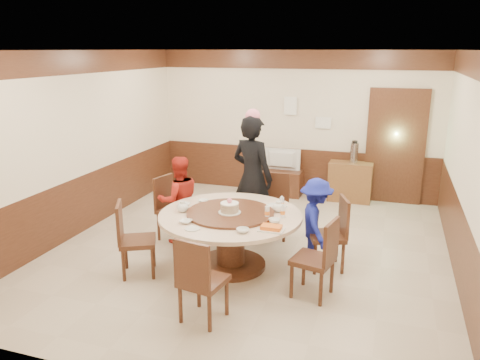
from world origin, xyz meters
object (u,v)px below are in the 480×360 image
(thermos, at_px, (354,153))
(television, at_px, (281,160))
(person_red, at_px, (179,200))
(birthday_cake, at_px, (230,208))
(side_cabinet, at_px, (350,182))
(shrimp_platter, at_px, (271,228))
(tv_stand, at_px, (280,182))
(banquet_table, at_px, (230,229))
(person_standing, at_px, (252,177))
(person_blue, at_px, (316,222))

(thermos, bearing_deg, television, -178.76)
(person_red, distance_m, birthday_cake, 1.20)
(side_cabinet, bearing_deg, person_red, -128.33)
(shrimp_platter, xyz_separation_m, television, (-0.78, 3.75, -0.07))
(person_red, xyz_separation_m, tv_stand, (0.88, 2.79, -0.41))
(person_red, relative_size, tv_stand, 1.55)
(person_red, bearing_deg, television, -146.42)
(side_cabinet, bearing_deg, television, -178.73)
(birthday_cake, distance_m, shrimp_platter, 0.74)
(birthday_cake, height_order, shrimp_platter, birthday_cake)
(birthday_cake, height_order, tv_stand, birthday_cake)
(shrimp_platter, bearing_deg, banquet_table, 148.86)
(shrimp_platter, distance_m, television, 3.83)
(shrimp_platter, distance_m, thermos, 3.84)
(thermos, bearing_deg, person_red, -128.82)
(shrimp_platter, height_order, thermos, thermos)
(birthday_cake, xyz_separation_m, tv_stand, (-0.13, 3.40, -0.60))
(banquet_table, height_order, shrimp_platter, shrimp_platter)
(person_standing, bearing_deg, shrimp_platter, 133.39)
(banquet_table, height_order, person_standing, person_standing)
(side_cabinet, height_order, thermos, thermos)
(banquet_table, height_order, side_cabinet, banquet_table)
(shrimp_platter, bearing_deg, side_cabinet, 81.44)
(person_blue, xyz_separation_m, birthday_cake, (-1.04, -0.48, 0.25))
(person_red, bearing_deg, shrimp_platter, 110.89)
(birthday_cake, bearing_deg, thermos, 69.86)
(person_standing, relative_size, birthday_cake, 6.51)
(person_blue, relative_size, shrimp_platter, 3.98)
(thermos, bearing_deg, side_cabinet, 180.00)
(banquet_table, relative_size, tv_stand, 2.19)
(banquet_table, height_order, person_blue, person_blue)
(person_standing, distance_m, thermos, 2.61)
(shrimp_platter, bearing_deg, thermos, 80.86)
(thermos, bearing_deg, banquet_table, -110.40)
(television, bearing_deg, tv_stand, -179.89)
(person_red, relative_size, television, 1.78)
(side_cabinet, distance_m, thermos, 0.57)
(person_blue, bearing_deg, birthday_cake, 94.84)
(person_standing, xyz_separation_m, side_cabinet, (1.27, 2.26, -0.57))
(person_standing, relative_size, tv_stand, 2.22)
(person_blue, relative_size, thermos, 3.14)
(person_red, relative_size, birthday_cake, 4.54)
(tv_stand, bearing_deg, person_red, -107.48)
(person_blue, xyz_separation_m, side_cabinet, (0.17, 2.95, -0.22))
(person_standing, distance_m, side_cabinet, 2.65)
(person_standing, distance_m, person_red, 1.15)
(tv_stand, bearing_deg, television, 180.00)
(banquet_table, xyz_separation_m, television, (-0.13, 3.36, 0.18))
(person_standing, xyz_separation_m, shrimp_platter, (0.70, -1.52, -0.17))
(tv_stand, bearing_deg, shrimp_platter, -78.25)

